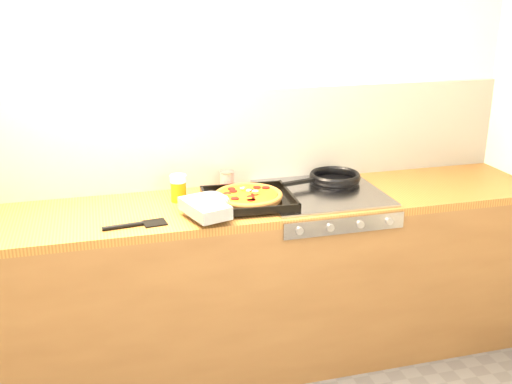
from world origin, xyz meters
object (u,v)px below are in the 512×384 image
object	(u,v)px
frying_pan	(334,178)
pizza_on_tray	(236,199)
tomato_can	(227,181)
juice_glass	(178,188)

from	to	relation	value
frying_pan	pizza_on_tray	bearing A→B (deg)	-161.05
tomato_can	frying_pan	bearing A→B (deg)	-6.81
juice_glass	tomato_can	bearing A→B (deg)	19.98
pizza_on_tray	tomato_can	xyz separation A→B (m)	(0.01, 0.27, 0.01)
pizza_on_tray	juice_glass	bearing A→B (deg)	145.78
pizza_on_tray	juice_glass	world-z (taller)	juice_glass
pizza_on_tray	tomato_can	world-z (taller)	tomato_can
frying_pan	tomato_can	xyz separation A→B (m)	(-0.57, 0.07, 0.01)
frying_pan	tomato_can	size ratio (longest dim) A/B	4.65
frying_pan	tomato_can	bearing A→B (deg)	173.19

